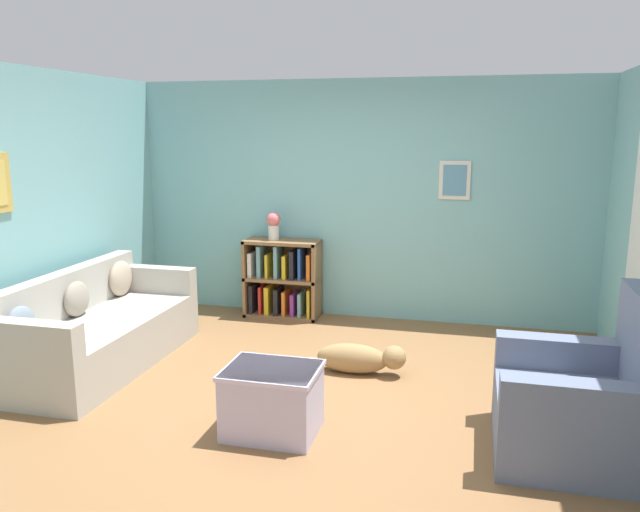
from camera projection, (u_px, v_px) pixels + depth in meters
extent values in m
plane|color=brown|center=(308.00, 395.00, 4.95)|extent=(14.00, 14.00, 0.00)
cube|color=#7AB7BC|center=(361.00, 201.00, 6.83)|extent=(5.60, 0.10, 2.60)
cube|color=silver|center=(455.00, 180.00, 6.48)|extent=(0.32, 0.02, 0.40)
cube|color=#568EAD|center=(455.00, 180.00, 6.47)|extent=(0.24, 0.01, 0.32)
cube|color=#7AB7BC|center=(18.00, 222.00, 5.30)|extent=(0.10, 5.00, 2.60)
cube|color=#ADA89E|center=(103.00, 341.00, 5.55)|extent=(0.87, 2.05, 0.44)
cube|color=#ADA89E|center=(65.00, 294.00, 5.55)|extent=(0.16, 2.05, 0.40)
cube|color=#ADA89E|center=(27.00, 338.00, 4.58)|extent=(0.87, 0.16, 0.26)
cube|color=#ADA89E|center=(154.00, 279.00, 6.38)|extent=(0.87, 0.16, 0.26)
ellipsoid|color=slate|center=(20.00, 324.00, 4.85)|extent=(0.14, 0.29, 0.29)
ellipsoid|color=gray|center=(77.00, 299.00, 5.53)|extent=(0.14, 0.32, 0.32)
ellipsoid|color=tan|center=(121.00, 278.00, 6.21)|extent=(0.14, 0.35, 0.35)
cube|color=olive|center=(249.00, 276.00, 7.06)|extent=(0.04, 0.36, 0.87)
cube|color=olive|center=(317.00, 280.00, 6.87)|extent=(0.04, 0.36, 0.87)
cube|color=olive|center=(287.00, 275.00, 7.12)|extent=(0.83, 0.02, 0.87)
cube|color=olive|center=(283.00, 314.00, 7.05)|extent=(0.83, 0.36, 0.04)
cube|color=olive|center=(282.00, 278.00, 6.96)|extent=(0.83, 0.36, 0.04)
cube|color=olive|center=(282.00, 242.00, 6.88)|extent=(0.83, 0.36, 0.04)
cube|color=black|center=(254.00, 298.00, 7.08)|extent=(0.04, 0.27, 0.34)
cube|color=silver|center=(253.00, 264.00, 7.00)|extent=(0.04, 0.27, 0.27)
cube|color=#B22823|center=(263.00, 299.00, 7.06)|extent=(0.03, 0.27, 0.33)
cube|color=#60939E|center=(262.00, 260.00, 6.97)|extent=(0.04, 0.27, 0.35)
cube|color=gold|center=(270.00, 299.00, 7.04)|extent=(0.05, 0.27, 0.33)
cube|color=gold|center=(270.00, 265.00, 6.96)|extent=(0.03, 0.27, 0.27)
cube|color=black|center=(279.00, 301.00, 7.02)|extent=(0.05, 0.27, 0.31)
cube|color=#60939E|center=(279.00, 261.00, 6.92)|extent=(0.04, 0.27, 0.36)
cube|color=orange|center=(287.00, 302.00, 7.00)|extent=(0.04, 0.27, 0.29)
cube|color=gold|center=(287.00, 266.00, 6.91)|extent=(0.04, 0.27, 0.26)
cube|color=#7A2D84|center=(295.00, 304.00, 6.98)|extent=(0.04, 0.27, 0.27)
cube|color=black|center=(294.00, 264.00, 6.88)|extent=(0.05, 0.27, 0.31)
cube|color=#60939E|center=(302.00, 304.00, 6.95)|extent=(0.04, 0.27, 0.28)
cube|color=#234C9E|center=(302.00, 263.00, 6.86)|extent=(0.03, 0.27, 0.35)
cube|color=gold|center=(311.00, 302.00, 6.92)|extent=(0.03, 0.27, 0.33)
cube|color=orange|center=(311.00, 266.00, 6.84)|extent=(0.04, 0.27, 0.29)
cube|color=slate|center=(573.00, 422.00, 4.02)|extent=(0.98, 0.98, 0.43)
cube|color=slate|center=(588.00, 401.00, 3.58)|extent=(0.98, 0.18, 0.22)
cube|color=slate|center=(568.00, 353.00, 4.34)|extent=(0.98, 0.18, 0.22)
cube|color=#BCB2D1|center=(272.00, 401.00, 4.29)|extent=(0.62, 0.49, 0.47)
cube|color=silver|center=(272.00, 370.00, 4.25)|extent=(0.64, 0.51, 0.03)
ellipsoid|color=#9E7A4C|center=(352.00, 358.00, 5.39)|extent=(0.62, 0.23, 0.26)
sphere|color=#9E7A4C|center=(394.00, 358.00, 5.29)|extent=(0.20, 0.20, 0.20)
ellipsoid|color=#9E7A4C|center=(313.00, 360.00, 5.52)|extent=(0.20, 0.05, 0.05)
cylinder|color=silver|center=(274.00, 232.00, 6.88)|extent=(0.12, 0.12, 0.16)
sphere|color=#E06B70|center=(274.00, 219.00, 6.85)|extent=(0.16, 0.16, 0.16)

